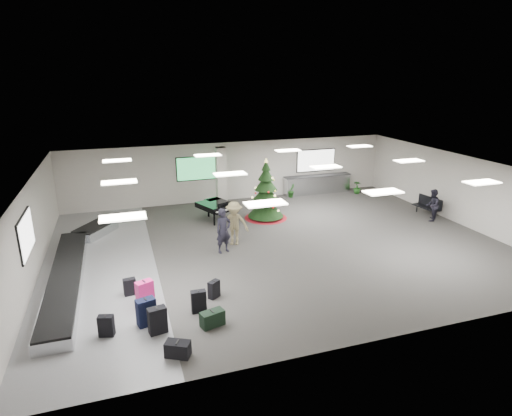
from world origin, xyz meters
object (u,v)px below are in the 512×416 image
object	(u,v)px
service_counter	(317,184)
traveler_bench	(432,205)
pink_suitcase	(145,293)
potted_plant_left	(291,190)
grand_piano	(216,206)
bench	(428,205)
baggage_carousel	(73,266)
traveler_b	(234,223)
traveler_a	(223,231)
christmas_tree	(266,198)
potted_plant_right	(357,187)

from	to	relation	value
service_counter	traveler_bench	bearing A→B (deg)	-63.76
pink_suitcase	potted_plant_left	distance (m)	13.01
grand_piano	bench	world-z (taller)	grand_piano
baggage_carousel	traveler_b	size ratio (longest dim) A/B	5.30
traveler_bench	traveler_b	bearing A→B (deg)	-43.02
traveler_bench	traveler_a	bearing A→B (deg)	-39.38
christmas_tree	potted_plant_right	distance (m)	7.03
bench	traveler_a	world-z (taller)	traveler_a
bench	traveler_bench	bearing A→B (deg)	-127.03
bench	potted_plant_right	world-z (taller)	bench
bench	traveler_a	xyz separation A→B (m)	(-10.76, -1.30, 0.38)
baggage_carousel	christmas_tree	distance (m)	9.20
christmas_tree	traveler_b	xyz separation A→B (m)	(-2.34, -2.75, -0.10)
pink_suitcase	traveler_bench	world-z (taller)	traveler_bench
traveler_bench	potted_plant_right	world-z (taller)	traveler_bench
grand_piano	traveler_bench	size ratio (longest dim) A/B	1.36
pink_suitcase	christmas_tree	distance (m)	9.08
service_counter	potted_plant_left	world-z (taller)	service_counter
traveler_b	traveler_a	bearing A→B (deg)	-110.10
service_counter	potted_plant_left	distance (m)	1.80
traveler_a	traveler_b	size ratio (longest dim) A/B	0.98
christmas_tree	baggage_carousel	bearing A→B (deg)	-157.83
grand_piano	christmas_tree	bearing A→B (deg)	-33.67
pink_suitcase	bench	bearing A→B (deg)	-4.31
potted_plant_right	baggage_carousel	bearing A→B (deg)	-158.45
bench	traveler_b	bearing A→B (deg)	175.97
christmas_tree	traveler_a	world-z (taller)	christmas_tree
baggage_carousel	potted_plant_right	bearing A→B (deg)	21.55
traveler_a	potted_plant_right	xyz separation A→B (m)	(9.51, 5.88, -0.52)
christmas_tree	traveler_b	distance (m)	3.61
pink_suitcase	potted_plant_right	xyz separation A→B (m)	(12.77, 9.06, -0.02)
grand_piano	bench	xyz separation A→B (m)	(10.15, -2.56, -0.19)
baggage_carousel	traveler_bench	world-z (taller)	traveler_bench
pink_suitcase	christmas_tree	world-z (taller)	christmas_tree
potted_plant_right	bench	bearing A→B (deg)	-74.72
bench	potted_plant_left	world-z (taller)	bench
baggage_carousel	service_counter	size ratio (longest dim) A/B	2.40
pink_suitcase	potted_plant_left	world-z (taller)	pink_suitcase
potted_plant_left	traveler_bench	bearing A→B (deg)	-50.67
service_counter	traveler_a	bearing A→B (deg)	-137.62
potted_plant_right	grand_piano	bearing A→B (deg)	-167.19
potted_plant_left	christmas_tree	bearing A→B (deg)	-130.94
bench	christmas_tree	bearing A→B (deg)	157.23
grand_piano	bench	bearing A→B (deg)	-36.83
potted_plant_left	traveler_b	bearing A→B (deg)	-130.70
bench	traveler_bench	distance (m)	0.90
baggage_carousel	christmas_tree	world-z (taller)	christmas_tree
service_counter	christmas_tree	size ratio (longest dim) A/B	1.37
baggage_carousel	grand_piano	xyz separation A→B (m)	(6.13, 3.91, 0.49)
traveler_bench	potted_plant_right	bearing A→B (deg)	-123.57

